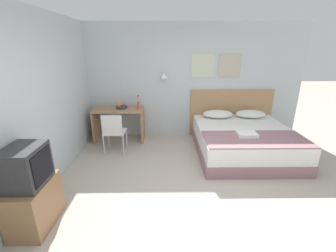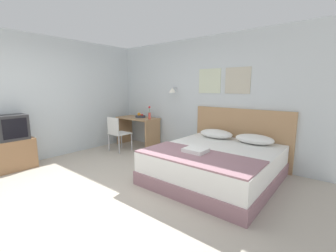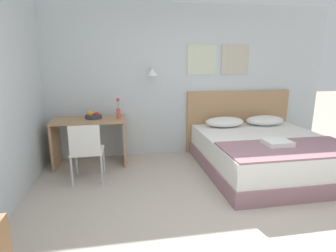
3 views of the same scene
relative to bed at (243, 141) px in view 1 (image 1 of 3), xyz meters
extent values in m
plane|color=#B2A899|center=(-1.10, -1.52, -0.27)|extent=(24.00, 24.00, 0.00)
cube|color=silver|center=(-1.10, 1.11, 1.06)|extent=(5.47, 0.06, 2.65)
cube|color=beige|center=(-0.75, 1.07, 1.43)|extent=(0.52, 0.02, 0.52)
cube|color=#B7B29E|center=(-0.12, 1.07, 1.43)|extent=(0.52, 0.02, 0.52)
cylinder|color=#B2B2B7|center=(-1.65, 1.00, 1.28)|extent=(0.02, 0.16, 0.02)
cone|color=white|center=(-1.65, 0.91, 1.23)|extent=(0.17, 0.17, 0.12)
cube|color=silver|center=(-3.46, -1.72, 1.06)|extent=(0.06, 5.60, 2.65)
cube|color=gray|center=(0.00, 0.00, -0.16)|extent=(1.88, 2.04, 0.22)
cube|color=white|center=(0.00, 0.00, 0.11)|extent=(1.84, 2.00, 0.32)
cube|color=#A87F56|center=(0.00, 1.05, 0.30)|extent=(2.00, 0.06, 1.14)
ellipsoid|color=white|center=(-0.39, 0.76, 0.36)|extent=(0.69, 0.43, 0.17)
ellipsoid|color=white|center=(0.39, 0.76, 0.36)|extent=(0.69, 0.43, 0.17)
cube|color=gray|center=(0.00, -0.59, 0.29)|extent=(1.82, 0.82, 0.02)
cube|color=white|center=(-0.11, -0.45, 0.33)|extent=(0.35, 0.29, 0.06)
cube|color=#A87F56|center=(-2.70, 0.74, 0.48)|extent=(1.14, 0.58, 0.03)
cube|color=#A87F56|center=(-3.25, 0.74, 0.10)|extent=(0.04, 0.54, 0.73)
cube|color=#A87F56|center=(-2.15, 0.74, 0.10)|extent=(0.04, 0.54, 0.73)
cube|color=white|center=(-2.67, 0.12, 0.17)|extent=(0.43, 0.43, 0.02)
cube|color=white|center=(-2.67, -0.09, 0.38)|extent=(0.40, 0.03, 0.40)
cylinder|color=#B7B7BC|center=(-2.87, 0.31, -0.06)|extent=(0.03, 0.03, 0.43)
cylinder|color=#B7B7BC|center=(-2.47, 0.31, -0.06)|extent=(0.03, 0.03, 0.43)
cylinder|color=#B7B7BC|center=(-2.87, -0.08, -0.06)|extent=(0.03, 0.03, 0.43)
cylinder|color=#B7B7BC|center=(-2.47, -0.08, -0.06)|extent=(0.03, 0.03, 0.43)
cylinder|color=#333842|center=(-2.63, 0.78, 0.53)|extent=(0.27, 0.27, 0.05)
sphere|color=red|center=(-2.58, 0.80, 0.57)|extent=(0.07, 0.07, 0.07)
sphere|color=orange|center=(-2.68, 0.79, 0.58)|extent=(0.10, 0.10, 0.10)
cylinder|color=#D14C42|center=(-2.23, 0.72, 0.58)|extent=(0.06, 0.06, 0.16)
cylinder|color=#3D7538|center=(-2.23, 0.72, 0.73)|extent=(0.01, 0.01, 0.14)
sphere|color=#DB3838|center=(-2.23, 0.72, 0.80)|extent=(0.06, 0.06, 0.06)
cube|color=#8E6642|center=(-3.21, -1.99, 0.02)|extent=(0.40, 0.67, 0.59)
cube|color=#2D2D30|center=(-3.21, -1.99, 0.55)|extent=(0.38, 0.50, 0.47)
cube|color=black|center=(-3.02, -1.99, 0.55)|extent=(0.01, 0.40, 0.37)
camera|label=1|loc=(-1.61, -4.27, 1.83)|focal=24.00mm
camera|label=2|loc=(1.69, -3.35, 1.30)|focal=24.00mm
camera|label=3|loc=(-2.15, -3.53, 1.37)|focal=28.00mm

